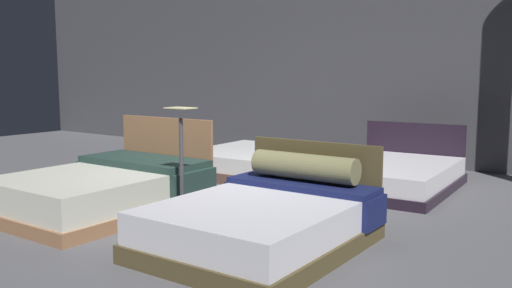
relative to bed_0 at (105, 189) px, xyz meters
name	(u,v)px	position (x,y,z in m)	size (l,w,h in m)	color
ground_plane	(241,206)	(1.12, 1.06, -0.26)	(18.00, 18.00, 0.02)	#5B5B60
showroom_back_wall	(377,61)	(1.12, 5.00, 1.50)	(18.00, 0.06, 3.50)	#47474C
bed_0	(105,189)	(0.00, 0.00, 0.00)	(1.70, 2.14, 0.99)	#976846
bed_1	(266,220)	(2.20, -0.04, 0.00)	(1.58, 1.98, 0.86)	brown
bed_2	(251,161)	(-0.02, 2.84, -0.06)	(1.67, 2.00, 0.37)	brown
bed_3	(391,175)	(2.20, 2.96, -0.06)	(1.63, 2.18, 0.81)	black
price_sign	(182,179)	(1.12, 0.06, 0.23)	(0.28, 0.24, 1.20)	#3F3F44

